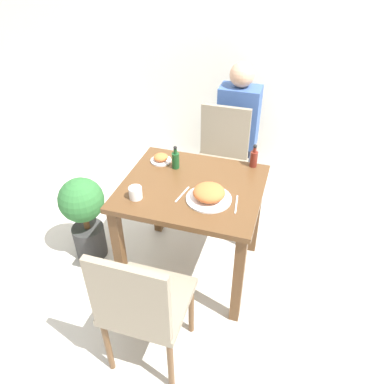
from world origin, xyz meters
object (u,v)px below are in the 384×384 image
at_px(chair_far, 221,157).
at_px(condiment_bottle, 176,160).
at_px(food_plate, 209,194).
at_px(chair_near, 142,304).
at_px(side_plate, 161,158).
at_px(drink_cup, 136,193).
at_px(person_figure, 238,130).
at_px(sauce_bottle, 254,158).
at_px(potted_plant_left, 84,213).

distance_m(chair_far, condiment_bottle, 0.69).
distance_m(chair_far, food_plate, 0.92).
bearing_deg(chair_near, side_plate, -75.33).
bearing_deg(chair_near, drink_cup, -65.27).
height_order(drink_cup, condiment_bottle, condiment_bottle).
bearing_deg(person_figure, condiment_bottle, -103.61).
bearing_deg(condiment_bottle, side_plate, 159.87).
height_order(chair_far, food_plate, chair_far).
distance_m(side_plate, person_figure, 1.00).
bearing_deg(side_plate, sauce_bottle, 11.68).
distance_m(sauce_bottle, potted_plant_left, 1.24).
height_order(side_plate, drink_cup, drink_cup).
bearing_deg(potted_plant_left, person_figure, 55.15).
height_order(sauce_bottle, condiment_bottle, same).
relative_size(chair_near, drink_cup, 11.49).
bearing_deg(condiment_bottle, drink_cup, -106.82).
height_order(food_plate, side_plate, food_plate).
bearing_deg(chair_near, potted_plant_left, -42.32).
relative_size(chair_near, side_plate, 6.40).
bearing_deg(drink_cup, food_plate, 14.76).
xyz_separation_m(chair_far, sauce_bottle, (0.31, -0.42, 0.29)).
bearing_deg(potted_plant_left, condiment_bottle, 21.97).
xyz_separation_m(condiment_bottle, person_figure, (0.23, 0.96, -0.22)).
bearing_deg(side_plate, drink_cup, -89.26).
relative_size(chair_near, condiment_bottle, 5.53).
height_order(sauce_bottle, potted_plant_left, sauce_bottle).
relative_size(sauce_bottle, potted_plant_left, 0.24).
bearing_deg(side_plate, food_plate, -37.04).
relative_size(food_plate, person_figure, 0.23).
bearing_deg(chair_far, food_plate, -81.76).
xyz_separation_m(drink_cup, person_figure, (0.35, 1.35, -0.19)).
bearing_deg(person_figure, chair_near, -93.11).
xyz_separation_m(food_plate, side_plate, (-0.42, 0.32, -0.02)).
xyz_separation_m(side_plate, person_figure, (0.35, 0.92, -0.18)).
xyz_separation_m(food_plate, potted_plant_left, (-0.91, 0.03, -0.39)).
relative_size(chair_far, person_figure, 0.77).
distance_m(food_plate, sauce_bottle, 0.48).
relative_size(chair_near, sauce_bottle, 5.53).
xyz_separation_m(chair_near, condiment_bottle, (-0.13, 0.92, 0.29)).
relative_size(drink_cup, person_figure, 0.07).
height_order(potted_plant_left, person_figure, person_figure).
bearing_deg(chair_near, sauce_bottle, -108.08).
distance_m(drink_cup, sauce_bottle, 0.82).
bearing_deg(food_plate, condiment_bottle, 137.65).
relative_size(sauce_bottle, person_figure, 0.14).
relative_size(chair_far, potted_plant_left, 1.35).
bearing_deg(sauce_bottle, person_figure, 107.69).
bearing_deg(chair_far, drink_cup, -106.53).
height_order(drink_cup, potted_plant_left, drink_cup).
bearing_deg(person_figure, potted_plant_left, -124.85).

